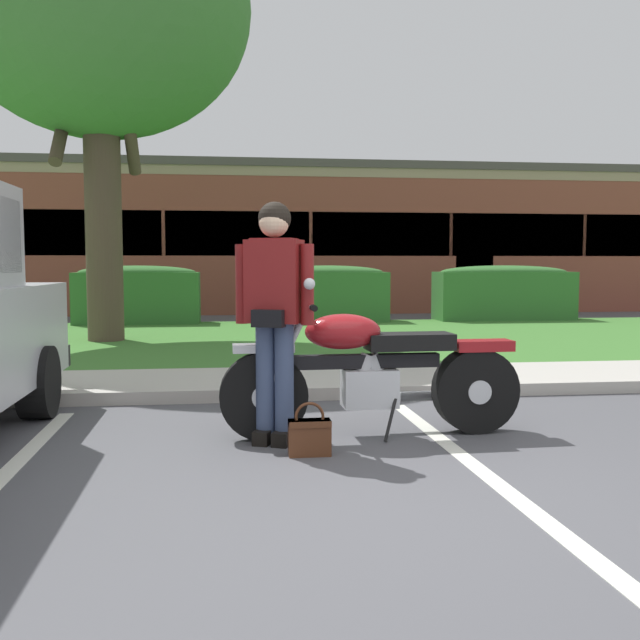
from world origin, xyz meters
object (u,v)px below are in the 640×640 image
Objects in this scene: brick_building at (295,242)px; hedge_center_right at (504,292)px; rider_person at (274,304)px; hedge_center_left at (327,293)px; hedge_left at (138,294)px; motorcycle at (384,371)px; shade_tree at (98,10)px; handbag at (310,434)px.

hedge_center_right is at bearing -61.82° from brick_building.
hedge_center_left is (1.69, 9.87, -0.34)m from rider_person.
rider_person is at bearing -77.35° from hedge_left.
motorcycle is at bearing 8.98° from rider_person.
brick_building reaches higher than motorcycle.
hedge_center_right is (7.89, 3.29, -4.52)m from shade_tree.
motorcycle is 0.31× the size of shade_tree.
handbag is 8.93m from shade_tree.
brick_building reaches higher than rider_person.
hedge_left is (-2.21, 9.87, -0.34)m from rider_person.
shade_tree is at bearing 109.80° from handbag.
hedge_left is 3.91m from hedge_center_left.
hedge_left is at bearing 107.28° from motorcycle.
shade_tree reaches higher than handbag.
motorcycle is at bearing -95.15° from hedge_center_left.
motorcycle is at bearing -116.16° from hedge_center_right.
hedge_center_left is (3.91, 0.00, 0.00)m from hedge_left.
shade_tree is 9.67m from hedge_center_right.
shade_tree is 0.33× the size of brick_building.
hedge_left is at bearing -117.98° from brick_building.
rider_person is 10.12m from hedge_left.
brick_building is (3.89, 7.32, 1.29)m from hedge_left.
shade_tree is 6.86m from hedge_center_left.
handbag is at bearing -94.78° from brick_building.
hedge_center_left is at bearing 81.74° from handbag.
hedge_center_left reaches higher than handbag.
hedge_left is at bearing 88.69° from shade_tree.
hedge_center_right reaches higher than motorcycle.
motorcycle is 0.88× the size of hedge_center_left.
hedge_center_right is at bearing 62.20° from handbag.
hedge_center_left is 7.44m from brick_building.
brick_building is (-3.92, 7.32, 1.29)m from hedge_center_right.
brick_building reaches higher than handbag.
brick_building is (-0.02, 7.32, 1.29)m from hedge_center_left.
hedge_center_right is at bearing 0.00° from hedge_center_left.
shade_tree is 2.88× the size of hedge_left.
brick_building is at bearing 87.11° from motorcycle.
shade_tree is 5.59m from hedge_left.
hedge_left reaches higher than motorcycle.
hedge_left is 7.81m from hedge_center_right.
handbag is at bearing -117.80° from hedge_center_right.
shade_tree is at bearing -140.46° from hedge_center_left.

